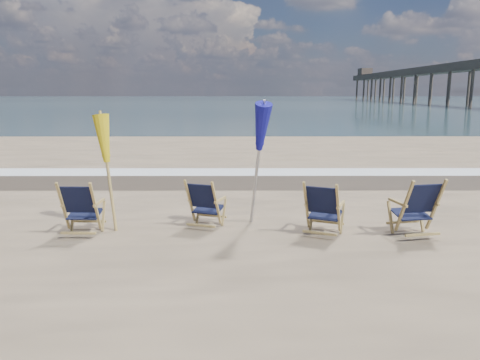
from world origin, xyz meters
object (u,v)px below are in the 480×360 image
at_px(beach_chair_0, 96,209).
at_px(umbrella_blue, 257,127).
at_px(beach_chair_2, 338,211).
at_px(fishing_pier, 465,78).
at_px(beach_chair_3, 436,208).
at_px(umbrella_yellow, 107,144).
at_px(beach_chair_1, 216,205).

xyz_separation_m(beach_chair_0, umbrella_blue, (2.77, 0.55, 1.36)).
height_order(beach_chair_2, umbrella_blue, umbrella_blue).
bearing_deg(umbrella_blue, beach_chair_0, -168.79).
bearing_deg(beach_chair_2, fishing_pier, -92.91).
bearing_deg(fishing_pier, beach_chair_0, -119.23).
bearing_deg(beach_chair_3, umbrella_blue, -22.31).
height_order(umbrella_yellow, fishing_pier, fishing_pier).
relative_size(umbrella_yellow, umbrella_blue, 0.86).
bearing_deg(fishing_pier, beach_chair_1, -118.11).
bearing_deg(umbrella_yellow, beach_chair_1, -2.65).
bearing_deg(fishing_pier, beach_chair_3, -115.60).
relative_size(umbrella_yellow, fishing_pier, 0.01).
bearing_deg(beach_chair_0, umbrella_yellow, -103.63).
xyz_separation_m(beach_chair_2, umbrella_yellow, (-4.00, 0.60, 1.06)).
distance_m(beach_chair_1, beach_chair_2, 2.14).
relative_size(beach_chair_1, beach_chair_3, 0.88).
distance_m(beach_chair_3, fishing_pier, 80.35).
xyz_separation_m(umbrella_yellow, fishing_pier, (40.35, 71.84, 3.10)).
height_order(beach_chair_0, umbrella_blue, umbrella_blue).
bearing_deg(beach_chair_1, beach_chair_2, -174.26).
relative_size(beach_chair_2, umbrella_blue, 0.41).
distance_m(beach_chair_1, umbrella_blue, 1.58).
bearing_deg(beach_chair_2, beach_chair_1, 9.95).
xyz_separation_m(beach_chair_1, beach_chair_2, (2.08, -0.51, 0.03)).
bearing_deg(beach_chair_0, beach_chair_2, 179.36).
relative_size(beach_chair_3, umbrella_yellow, 0.51).
bearing_deg(beach_chair_3, fishing_pier, -126.67).
height_order(umbrella_blue, fishing_pier, fishing_pier).
xyz_separation_m(beach_chair_1, umbrella_yellow, (-1.92, 0.09, 1.09)).
bearing_deg(umbrella_yellow, beach_chair_0, -104.69).
distance_m(beach_chair_2, umbrella_yellow, 4.18).
relative_size(beach_chair_3, fishing_pier, 0.01).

